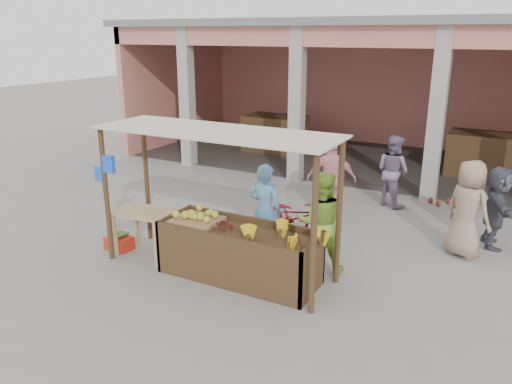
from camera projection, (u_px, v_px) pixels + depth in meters
The scene contains 19 objects.
ground at pixel (214, 271), 8.43m from camera, with size 60.00×60.00×0.00m, color gray.
market_building at pixel (373, 72), 15.07m from camera, with size 14.40×6.40×4.20m.
fruit_stall at pixel (239, 255), 8.08m from camera, with size 2.60×0.95×0.80m, color #4C311E.
stall_awning at pixel (212, 156), 7.88m from camera, with size 4.09×1.35×2.39m.
banana_heap at pixel (283, 236), 7.55m from camera, with size 1.14×0.62×0.21m, color gold, non-canonical shape.
melon_tray at pixel (196, 217), 8.34m from camera, with size 0.78×0.68×0.21m.
berry_heap at pixel (222, 225), 8.08m from camera, with size 0.43×0.35×0.14m, color maroon.
side_table at pixel (145, 218), 8.84m from camera, with size 1.10×0.79×0.83m.
papaya_pile at pixel (144, 206), 8.77m from camera, with size 0.67×0.38×0.19m, color #52842B, non-canonical shape.
red_crate at pixel (119, 243), 9.23m from camera, with size 0.47×0.34×0.24m, color red.
plantain_bundle at pixel (119, 235), 9.18m from camera, with size 0.39×0.27×0.08m, color #4A802E, non-canonical shape.
produce_sacks at pixel (444, 193), 11.51m from camera, with size 0.97×0.72×0.59m.
vendor_blue at pixel (265, 207), 8.78m from camera, with size 0.68×0.50×1.81m, color #5F9FDA.
vendor_green at pixel (321, 220), 8.19m from camera, with size 0.87×0.50×1.81m, color #8EC43C.
motorcycle at pixel (294, 216), 9.67m from camera, with size 1.69×0.58×0.89m, color maroon.
shopper_b at pixel (331, 177), 10.50m from camera, with size 1.11×0.59×1.89m, color pink.
shopper_c at pixel (468, 204), 8.73m from camera, with size 0.94×0.61×1.95m, color #9D8067.
shopper_d at pixel (497, 205), 9.16m from camera, with size 1.51×0.62×1.63m, color #4A4C58.
shopper_f at pixel (393, 168), 11.35m from camera, with size 0.88×0.51×1.81m, color slate.
Camera 1 is at (4.23, -6.38, 3.84)m, focal length 35.00 mm.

